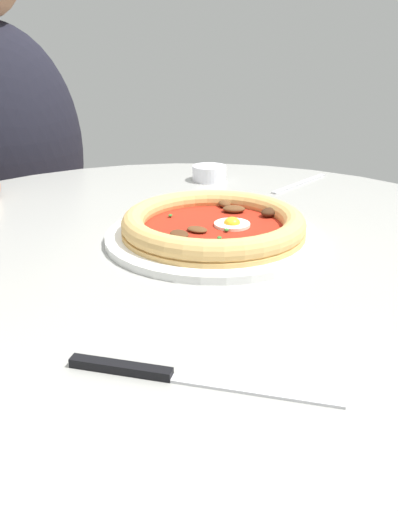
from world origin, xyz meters
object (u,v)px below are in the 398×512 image
(fork_utensil, at_px, (300,183))
(diner_person, at_px, (11,239))
(pizza_on_plate, at_px, (214,227))
(ramekin_capers, at_px, (209,173))
(steak_knife, at_px, (160,374))
(dining_table, at_px, (188,357))

(fork_utensil, distance_m, diner_person, 0.71)
(pizza_on_plate, relative_size, ramekin_capers, 4.53)
(steak_knife, height_order, ramekin_capers, ramekin_capers)
(steak_knife, bearing_deg, diner_person, 33.20)
(steak_knife, relative_size, ramekin_capers, 3.46)
(diner_person, bearing_deg, dining_table, -135.34)
(dining_table, distance_m, steak_knife, 0.33)
(pizza_on_plate, relative_size, fork_utensil, 1.85)
(ramekin_capers, height_order, fork_utensil, ramekin_capers)
(steak_knife, height_order, fork_utensil, steak_knife)
(dining_table, xyz_separation_m, fork_utensil, (0.35, -0.16, 0.17))
(steak_knife, bearing_deg, dining_table, 3.73)
(ramekin_capers, bearing_deg, dining_table, -178.57)
(ramekin_capers, bearing_deg, diner_person, 73.41)
(fork_utensil, relative_size, diner_person, 0.13)
(pizza_on_plate, xyz_separation_m, steak_knife, (-0.32, 0.01, -0.01))
(fork_utensil, height_order, diner_person, diner_person)
(fork_utensil, bearing_deg, ramekin_capers, 87.74)
(pizza_on_plate, xyz_separation_m, fork_utensil, (0.32, -0.13, -0.02))
(steak_knife, xyz_separation_m, diner_person, (0.79, 0.52, -0.20))
(steak_knife, bearing_deg, fork_utensil, -12.58)
(dining_table, xyz_separation_m, ramekin_capers, (0.36, 0.01, 0.18))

